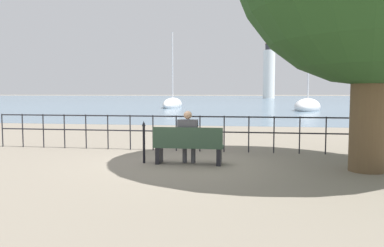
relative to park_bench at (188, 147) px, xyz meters
name	(u,v)px	position (x,y,z in m)	size (l,w,h in m)	color
ground_plane	(189,164)	(0.00, 0.06, -0.43)	(1000.00, 1000.00, 0.00)	gray
harbor_water	(247,97)	(0.00, 160.73, -0.42)	(600.00, 300.00, 0.01)	slate
park_bench	(188,147)	(0.00, 0.00, 0.00)	(1.66, 0.45, 0.90)	#334C38
seated_person_left	(188,135)	(-0.02, 0.07, 0.27)	(0.47, 0.35, 1.28)	#4C4C51
promenade_railing	(200,128)	(0.00, 2.05, 0.27)	(12.73, 0.04, 1.05)	black
closed_umbrella	(144,140)	(-1.09, 0.01, 0.15)	(0.09, 0.09, 1.03)	black
sailboat_0	(307,107)	(7.09, 30.14, -0.03)	(4.07, 6.17, 10.66)	white
sailboat_1	(173,104)	(-8.05, 36.48, -0.05)	(1.71, 8.36, 9.63)	white
harbor_lighthouse	(269,71)	(7.83, 128.98, 9.32)	(4.14, 4.14, 20.95)	white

